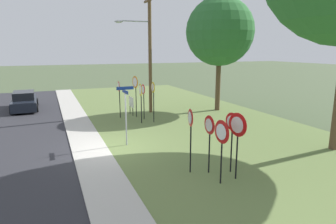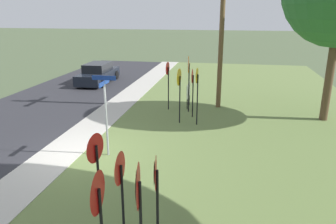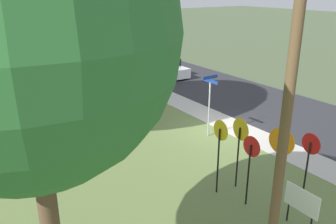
# 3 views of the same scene
# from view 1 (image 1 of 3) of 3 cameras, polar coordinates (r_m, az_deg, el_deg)

# --- Properties ---
(ground_plane) EXTENTS (160.00, 160.00, 0.00)m
(ground_plane) POSITION_cam_1_polar(r_m,az_deg,el_deg) (14.01, -11.51, -7.14)
(ground_plane) COLOR #4C5B3D
(sidewalk_strip) EXTENTS (44.00, 1.60, 0.06)m
(sidewalk_strip) POSITION_cam_1_polar(r_m,az_deg,el_deg) (13.89, -14.78, -7.34)
(sidewalk_strip) COLOR #BCB7AD
(sidewalk_strip) RESTS_ON ground_plane
(grass_median) EXTENTS (44.00, 12.00, 0.04)m
(grass_median) POSITION_cam_1_polar(r_m,az_deg,el_deg) (16.14, 9.93, -4.42)
(grass_median) COLOR olive
(grass_median) RESTS_ON ground_plane
(stop_sign_near_left) EXTENTS (0.75, 0.12, 2.47)m
(stop_sign_near_left) POSITION_cam_1_polar(r_m,az_deg,el_deg) (18.09, -5.33, 3.41)
(stop_sign_near_left) COLOR black
(stop_sign_near_left) RESTS_ON grass_median
(stop_sign_near_right) EXTENTS (0.64, 0.11, 2.44)m
(stop_sign_near_right) POSITION_cam_1_polar(r_m,az_deg,el_deg) (19.77, -9.47, 3.88)
(stop_sign_near_right) COLOR black
(stop_sign_near_right) RESTS_ON grass_median
(stop_sign_far_left) EXTENTS (0.64, 0.10, 2.30)m
(stop_sign_far_left) POSITION_cam_1_polar(r_m,az_deg,el_deg) (19.15, -4.80, 3.43)
(stop_sign_far_left) COLOR black
(stop_sign_far_left) RESTS_ON grass_median
(stop_sign_far_center) EXTENTS (0.78, 0.15, 2.78)m
(stop_sign_far_center) POSITION_cam_1_polar(r_m,az_deg,el_deg) (19.77, -6.35, 4.82)
(stop_sign_far_center) COLOR black
(stop_sign_far_center) RESTS_ON grass_median
(stop_sign_far_right) EXTENTS (0.66, 0.10, 2.54)m
(stop_sign_far_right) POSITION_cam_1_polar(r_m,az_deg,el_deg) (18.26, -2.89, 3.60)
(stop_sign_far_right) COLOR black
(stop_sign_far_right) RESTS_ON grass_median
(yield_sign_near_left) EXTENTS (0.64, 0.14, 2.43)m
(yield_sign_near_left) POSITION_cam_1_polar(r_m,az_deg,el_deg) (10.68, 4.32, -2.73)
(yield_sign_near_left) COLOR black
(yield_sign_near_left) RESTS_ON grass_median
(yield_sign_near_right) EXTENTS (0.82, 0.19, 2.40)m
(yield_sign_near_right) POSITION_cam_1_polar(r_m,az_deg,el_deg) (10.38, 13.26, -3.46)
(yield_sign_near_right) COLOR black
(yield_sign_near_right) RESTS_ON grass_median
(yield_sign_far_left) EXTENTS (0.80, 0.12, 2.24)m
(yield_sign_far_left) POSITION_cam_1_polar(r_m,az_deg,el_deg) (9.94, 10.29, -4.81)
(yield_sign_far_left) COLOR black
(yield_sign_far_left) RESTS_ON grass_median
(yield_sign_far_right) EXTENTS (0.67, 0.14, 2.28)m
(yield_sign_far_right) POSITION_cam_1_polar(r_m,az_deg,el_deg) (10.96, 12.23, -3.17)
(yield_sign_far_right) COLOR black
(yield_sign_far_right) RESTS_ON grass_median
(yield_sign_center) EXTENTS (0.70, 0.10, 2.19)m
(yield_sign_center) POSITION_cam_1_polar(r_m,az_deg,el_deg) (10.76, 7.97, -3.64)
(yield_sign_center) COLOR black
(yield_sign_center) RESTS_ON grass_median
(street_name_post) EXTENTS (0.96, 0.82, 2.82)m
(street_name_post) POSITION_cam_1_polar(r_m,az_deg,el_deg) (13.96, -8.19, 0.28)
(street_name_post) COLOR #9EA0A8
(street_name_post) RESTS_ON grass_median
(utility_pole) EXTENTS (2.10, 2.59, 8.85)m
(utility_pole) POSITION_cam_1_polar(r_m,az_deg,el_deg) (21.11, -3.97, 12.77)
(utility_pole) COLOR brown
(utility_pole) RESTS_ON grass_median
(notice_board) EXTENTS (1.10, 0.06, 1.25)m
(notice_board) POSITION_cam_1_polar(r_m,az_deg,el_deg) (20.72, -7.14, 1.76)
(notice_board) COLOR black
(notice_board) RESTS_ON grass_median
(oak_tree_left) EXTENTS (4.91, 4.91, 8.21)m
(oak_tree_left) POSITION_cam_1_polar(r_m,az_deg,el_deg) (22.22, 10.02, 15.06)
(oak_tree_left) COLOR brown
(oak_tree_left) RESTS_ON grass_median
(parked_hatchback_near) EXTENTS (4.57, 1.96, 1.39)m
(parked_hatchback_near) POSITION_cam_1_polar(r_m,az_deg,el_deg) (25.10, -26.08, 1.89)
(parked_hatchback_near) COLOR black
(parked_hatchback_near) RESTS_ON road_asphalt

